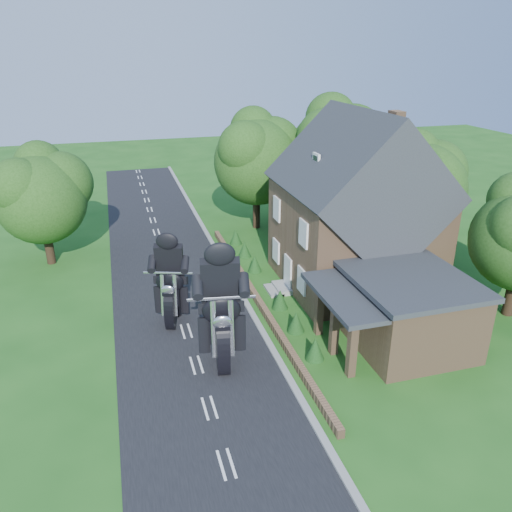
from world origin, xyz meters
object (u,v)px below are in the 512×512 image
object	(u,v)px
motorcycle_lead	(222,347)
house	(355,213)
motorcycle_follow	(173,310)
annex	(404,309)
garden_wall	(257,299)

from	to	relation	value
motorcycle_lead	house	bearing A→B (deg)	-137.25
house	motorcycle_follow	world-z (taller)	house
house	motorcycle_follow	size ratio (longest dim) A/B	6.33
annex	motorcycle_lead	xyz separation A→B (m)	(-8.70, 0.57, -0.87)
annex	house	bearing A→B (deg)	84.76
house	annex	xyz separation A→B (m)	(-0.62, -6.80, -2.58)
house	annex	bearing A→B (deg)	-95.24
garden_wall	motorcycle_follow	size ratio (longest dim) A/B	13.60
house	annex	world-z (taller)	house
motorcycle_lead	garden_wall	bearing A→B (deg)	-111.92
house	annex	size ratio (longest dim) A/B	1.45
house	annex	distance (m)	7.30
house	garden_wall	bearing A→B (deg)	-170.83
house	motorcycle_follow	xyz separation A→B (m)	(-10.98, -1.97, -3.59)
motorcycle_lead	motorcycle_follow	xyz separation A→B (m)	(-1.66, 4.26, -0.14)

